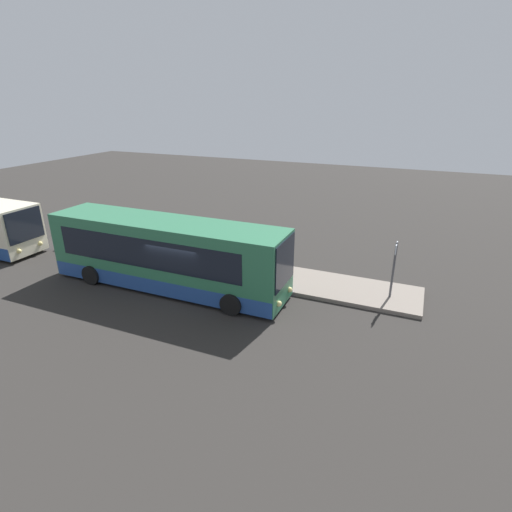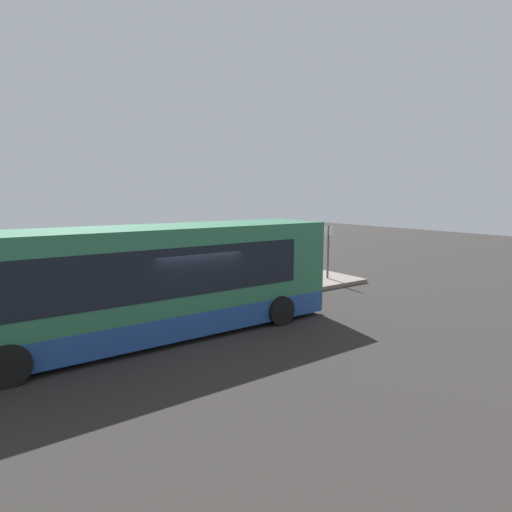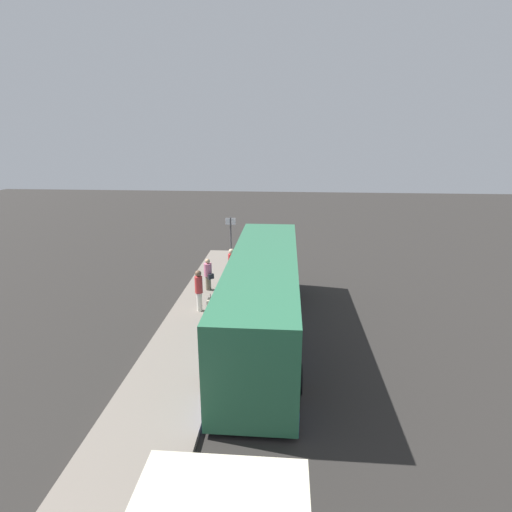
{
  "view_description": "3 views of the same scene",
  "coord_description": "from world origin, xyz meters",
  "px_view_note": "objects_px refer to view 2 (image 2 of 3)",
  "views": [
    {
      "loc": [
        9.32,
        -13.77,
        8.28
      ],
      "look_at": [
        3.08,
        0.87,
        1.96
      ],
      "focal_mm": 28.0,
      "sensor_mm": 36.0,
      "label": 1
    },
    {
      "loc": [
        -4.83,
        -10.65,
        4.05
      ],
      "look_at": [
        3.08,
        0.87,
        1.96
      ],
      "focal_mm": 28.0,
      "sensor_mm": 36.0,
      "label": 2
    },
    {
      "loc": [
        -15.13,
        -0.53,
        7.53
      ],
      "look_at": [
        3.08,
        0.87,
        1.96
      ],
      "focal_mm": 28.0,
      "sensor_mm": 36.0,
      "label": 3
    }
  ],
  "objects_px": {
    "sign_post": "(328,246)",
    "bus_lead": "(145,284)",
    "passenger_boarding": "(165,274)",
    "passenger_waiting": "(257,269)",
    "passenger_with_bags": "(222,272)",
    "suitcase": "(167,297)"
  },
  "relations": [
    {
      "from": "sign_post",
      "to": "bus_lead",
      "type": "bearing_deg",
      "value": -165.15
    },
    {
      "from": "bus_lead",
      "to": "passenger_boarding",
      "type": "relative_size",
      "value": 6.24
    },
    {
      "from": "sign_post",
      "to": "passenger_waiting",
      "type": "bearing_deg",
      "value": -171.76
    },
    {
      "from": "passenger_waiting",
      "to": "passenger_with_bags",
      "type": "relative_size",
      "value": 1.15
    },
    {
      "from": "passenger_boarding",
      "to": "passenger_waiting",
      "type": "relative_size",
      "value": 1.01
    },
    {
      "from": "bus_lead",
      "to": "sign_post",
      "type": "relative_size",
      "value": 4.56
    },
    {
      "from": "passenger_boarding",
      "to": "passenger_with_bags",
      "type": "bearing_deg",
      "value": -126.77
    },
    {
      "from": "suitcase",
      "to": "passenger_boarding",
      "type": "bearing_deg",
      "value": 71.98
    },
    {
      "from": "passenger_boarding",
      "to": "sign_post",
      "type": "relative_size",
      "value": 0.73
    },
    {
      "from": "bus_lead",
      "to": "suitcase",
      "type": "relative_size",
      "value": 13.42
    },
    {
      "from": "suitcase",
      "to": "sign_post",
      "type": "distance_m",
      "value": 8.29
    },
    {
      "from": "passenger_waiting",
      "to": "passenger_boarding",
      "type": "bearing_deg",
      "value": -170.5
    },
    {
      "from": "passenger_waiting",
      "to": "sign_post",
      "type": "bearing_deg",
      "value": 32.9
    },
    {
      "from": "bus_lead",
      "to": "passenger_waiting",
      "type": "xyz_separation_m",
      "value": [
        5.21,
        1.93,
        -0.39
      ]
    },
    {
      "from": "passenger_boarding",
      "to": "passenger_with_bags",
      "type": "height_order",
      "value": "passenger_boarding"
    },
    {
      "from": "passenger_with_bags",
      "to": "suitcase",
      "type": "bearing_deg",
      "value": 64.46
    },
    {
      "from": "sign_post",
      "to": "passenger_with_bags",
      "type": "bearing_deg",
      "value": 176.34
    },
    {
      "from": "bus_lead",
      "to": "passenger_waiting",
      "type": "relative_size",
      "value": 6.29
    },
    {
      "from": "passenger_waiting",
      "to": "sign_post",
      "type": "distance_m",
      "value": 4.63
    },
    {
      "from": "passenger_boarding",
      "to": "suitcase",
      "type": "xyz_separation_m",
      "value": [
        -0.17,
        -0.53,
        -0.72
      ]
    },
    {
      "from": "passenger_waiting",
      "to": "bus_lead",
      "type": "bearing_deg",
      "value": -135.03
    },
    {
      "from": "bus_lead",
      "to": "passenger_with_bags",
      "type": "bearing_deg",
      "value": 35.14
    }
  ]
}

